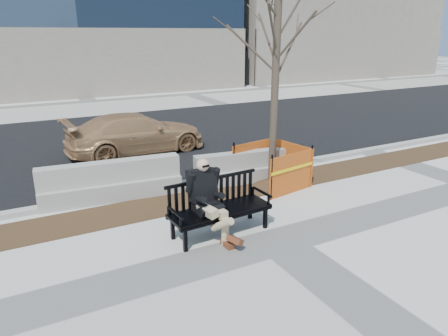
{
  "coord_description": "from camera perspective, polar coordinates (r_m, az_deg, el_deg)",
  "views": [
    {
      "loc": [
        -4.09,
        -5.56,
        3.74
      ],
      "look_at": [
        -0.41,
        1.39,
        1.11
      ],
      "focal_mm": 32.57,
      "sensor_mm": 36.0,
      "label": 1
    }
  ],
  "objects": [
    {
      "name": "mulch_strip",
      "position": [
        9.86,
        -1.2,
        -3.77
      ],
      "size": [
        40.0,
        1.2,
        0.02
      ],
      "primitive_type": "cube",
      "color": "#47301C",
      "rests_on": "ground"
    },
    {
      "name": "jersey_barrier_right",
      "position": [
        10.81,
        3.23,
        -1.78
      ],
      "size": [
        2.9,
        0.94,
        0.82
      ],
      "primitive_type": null,
      "rotation": [
        0.0,
        0.0,
        -0.13
      ],
      "color": "gray",
      "rests_on": "ground"
    },
    {
      "name": "seated_man",
      "position": [
        7.99,
        -2.45,
        -9.45
      ],
      "size": [
        0.72,
        1.13,
        1.53
      ],
      "primitive_type": null,
      "rotation": [
        0.0,
        0.0,
        0.06
      ],
      "color": "black",
      "rests_on": "ground"
    },
    {
      "name": "ground",
      "position": [
        7.85,
        7.51,
        -10.14
      ],
      "size": [
        120.0,
        120.0,
        0.0
      ],
      "primitive_type": "plane",
      "color": "beige",
      "rests_on": "ground"
    },
    {
      "name": "sedan",
      "position": [
        13.62,
        -12.01,
        2.14
      ],
      "size": [
        4.57,
        2.11,
        1.29
      ],
      "primitive_type": "imported",
      "rotation": [
        0.0,
        0.0,
        1.64
      ],
      "color": "tan",
      "rests_on": "ground"
    },
    {
      "name": "asphalt_street",
      "position": [
        15.39,
        -11.67,
        4.05
      ],
      "size": [
        60.0,
        10.4,
        0.01
      ],
      "primitive_type": "cube",
      "color": "black",
      "rests_on": "ground"
    },
    {
      "name": "bench",
      "position": [
        8.06,
        -0.52,
        -9.14
      ],
      "size": [
        2.08,
        0.85,
        1.09
      ],
      "primitive_type": null,
      "rotation": [
        0.0,
        0.0,
        0.06
      ],
      "color": "black",
      "rests_on": "ground"
    },
    {
      "name": "curb",
      "position": [
        10.64,
        -3.51,
        -1.78
      ],
      "size": [
        60.0,
        0.25,
        0.12
      ],
      "primitive_type": "cube",
      "color": "#9E9B93",
      "rests_on": "ground"
    },
    {
      "name": "tree_fence",
      "position": [
        10.55,
        6.63,
        -2.4
      ],
      "size": [
        2.56,
        2.56,
        5.52
      ],
      "primitive_type": null,
      "rotation": [
        0.0,
        0.0,
        0.17
      ],
      "color": "orange",
      "rests_on": "ground"
    },
    {
      "name": "jersey_barrier_left",
      "position": [
        10.02,
        -15.32,
        -4.12
      ],
      "size": [
        3.28,
        0.95,
        0.93
      ],
      "primitive_type": null,
      "rotation": [
        0.0,
        0.0,
        -0.09
      ],
      "color": "#99968F",
      "rests_on": "ground"
    }
  ]
}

